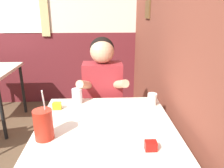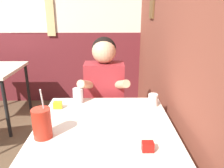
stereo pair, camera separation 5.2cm
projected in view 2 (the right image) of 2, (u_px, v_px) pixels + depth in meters
The scene contains 9 objects.
brick_wall_right at pixel (163, 18), 2.03m from camera, with size 0.08×4.47×2.70m.
back_wall at pixel (40, 15), 3.21m from camera, with size 5.96×0.09×2.70m.
main_table at pixel (105, 134), 1.40m from camera, with size 0.85×0.85×0.74m.
person_seated at pixel (105, 101), 1.97m from camera, with size 0.42×0.40×1.21m.
cocktail_pitcher at pixel (42, 123), 1.21m from camera, with size 0.10×0.10×0.29m.
glass_near_pitcher at pixel (78, 96), 1.68m from camera, with size 0.08×0.08×0.11m.
glass_center at pixel (153, 100), 1.62m from camera, with size 0.07×0.07×0.09m.
condiment_ketchup at pixel (148, 147), 1.10m from camera, with size 0.06×0.04×0.05m.
condiment_mustard at pixel (58, 105), 1.59m from camera, with size 0.06×0.04×0.05m.
Camera 2 is at (1.01, -0.88, 1.42)m, focal length 35.00 mm.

